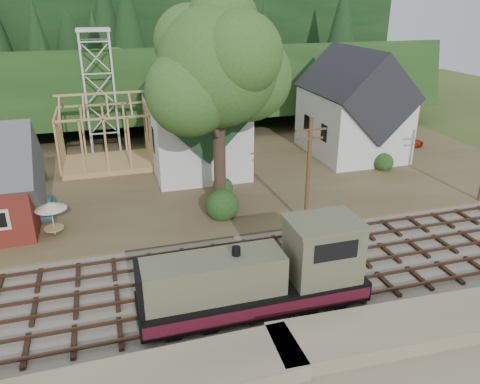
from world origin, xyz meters
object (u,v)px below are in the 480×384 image
object	(u,v)px
locomotive	(263,277)
car_red	(407,142)
car_blue	(45,207)
patio_set	(51,207)

from	to	relation	value
locomotive	car_red	xyz separation A→B (m)	(24.00, 22.13, -1.22)
car_blue	car_red	size ratio (longest dim) A/B	0.87
locomotive	car_red	distance (m)	32.67
car_red	locomotive	bearing A→B (deg)	120.33
car_red	patio_set	world-z (taller)	patio_set
locomotive	car_red	world-z (taller)	locomotive
car_red	patio_set	xyz separation A→B (m)	(-34.94, -10.38, 1.42)
car_blue	patio_set	size ratio (longest dim) A/B	1.49
locomotive	patio_set	distance (m)	16.06
car_blue	patio_set	world-z (taller)	patio_set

